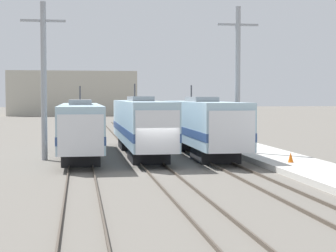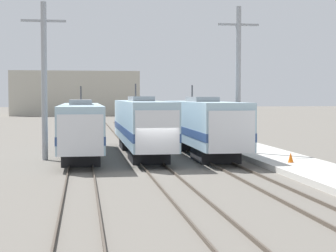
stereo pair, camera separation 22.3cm
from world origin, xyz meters
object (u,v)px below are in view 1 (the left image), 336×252
(locomotive_center, at_px, (141,125))
(traffic_cone, at_px, (291,157))
(catenary_tower_right, at_px, (237,80))
(locomotive_far_left, at_px, (80,128))
(locomotive_far_right, at_px, (203,125))
(catenary_tower_left, at_px, (44,79))

(locomotive_center, distance_m, traffic_cone, 12.22)
(locomotive_center, xyz_separation_m, catenary_tower_right, (6.67, -2.30, 3.30))
(locomotive_far_left, xyz_separation_m, locomotive_far_right, (8.87, -0.19, 0.09))
(traffic_cone, bearing_deg, locomotive_far_right, 114.31)
(locomotive_far_right, height_order, traffic_cone, locomotive_far_right)
(locomotive_far_left, distance_m, catenary_tower_left, 4.46)
(locomotive_center, bearing_deg, catenary_tower_left, -161.47)
(traffic_cone, bearing_deg, catenary_tower_right, 101.81)
(locomotive_far_right, bearing_deg, locomotive_center, 167.72)
(locomotive_far_right, bearing_deg, traffic_cone, -65.69)
(traffic_cone, bearing_deg, catenary_tower_left, 155.73)
(catenary_tower_right, height_order, traffic_cone, catenary_tower_right)
(locomotive_far_right, xyz_separation_m, catenary_tower_right, (2.24, -1.33, 3.32))
(locomotive_center, height_order, catenary_tower_left, catenary_tower_left)
(catenary_tower_left, height_order, traffic_cone, catenary_tower_left)
(catenary_tower_left, bearing_deg, locomotive_far_right, 6.74)
(locomotive_far_left, relative_size, catenary_tower_left, 1.70)
(catenary_tower_right, bearing_deg, locomotive_center, 160.98)
(locomotive_center, distance_m, locomotive_far_right, 4.54)
(catenary_tower_left, distance_m, traffic_cone, 17.09)
(locomotive_far_left, bearing_deg, traffic_cone, -33.45)
(catenary_tower_left, bearing_deg, locomotive_far_left, 32.23)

